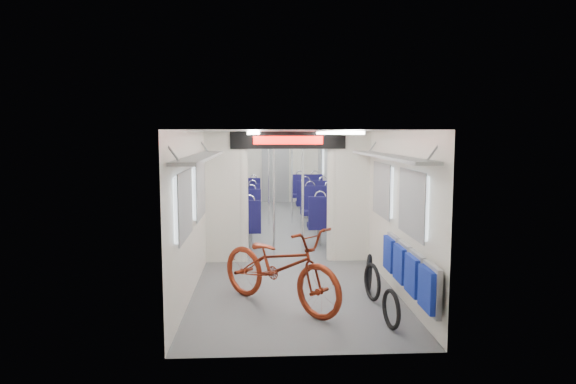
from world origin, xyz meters
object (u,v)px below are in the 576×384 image
object	(u,v)px
bike_hoop_a	(391,311)
stanchion_far_right	(292,178)
flip_bench	(408,269)
seat_bay_near_right	(325,211)
bike_hoop_b	(372,284)
bicycle	(280,266)
seat_bay_far_right	(311,194)
seat_bay_far_left	(245,196)
bike_hoop_c	(369,274)
seat_bay_near_left	(239,215)
stanchion_near_right	(303,194)
stanchion_far_left	(269,179)
stanchion_near_left	(274,195)

from	to	relation	value
bike_hoop_a	stanchion_far_right	bearing A→B (deg)	95.78
flip_bench	seat_bay_near_right	bearing A→B (deg)	94.83
bike_hoop_b	bicycle	bearing A→B (deg)	-172.14
seat_bay_far_right	stanchion_far_right	xyz separation A→B (m)	(-0.63, -1.66, 0.59)
seat_bay_far_left	stanchion_far_right	size ratio (longest dim) A/B	0.83
bike_hoop_b	seat_bay_far_right	bearing A→B (deg)	90.69
stanchion_far_right	bike_hoop_c	bearing A→B (deg)	-82.19
bike_hoop_b	seat_bay_near_left	size ratio (longest dim) A/B	0.25
stanchion_near_right	stanchion_far_left	distance (m)	3.38
bicycle	stanchion_near_right	size ratio (longest dim) A/B	0.90
flip_bench	stanchion_far_left	size ratio (longest dim) A/B	0.93
seat_bay_near_left	bicycle	bearing A→B (deg)	-80.61
bike_hoop_a	seat_bay_near_right	xyz separation A→B (m)	(-0.09, 5.43, 0.35)
stanchion_near_right	stanchion_far_left	xyz separation A→B (m)	(-0.58, 3.33, 0.00)
stanchion_near_right	seat_bay_near_left	bearing A→B (deg)	132.77
stanchion_far_right	seat_bay_far_left	bearing A→B (deg)	128.44
seat_bay_far_right	stanchion_far_left	distance (m)	2.20
seat_bay_near_right	stanchion_far_right	size ratio (longest dim) A/B	0.96
bike_hoop_c	seat_bay_far_right	bearing A→B (deg)	91.15
seat_bay_near_left	stanchion_far_right	size ratio (longest dim) A/B	0.91
flip_bench	bike_hoop_a	distance (m)	0.68
seat_bay_near_left	stanchion_far_right	world-z (taller)	stanchion_far_right
seat_bay_near_right	bike_hoop_b	bearing A→B (deg)	-88.79
bike_hoop_c	seat_bay_near_right	xyz separation A→B (m)	(-0.15, 3.95, 0.32)
bike_hoop_a	bike_hoop_b	distance (m)	1.03
bike_hoop_b	bike_hoop_c	bearing A→B (deg)	83.18
seat_bay_far_left	stanchion_near_right	size ratio (longest dim) A/B	0.83
bicycle	stanchion_near_right	world-z (taller)	stanchion_near_right
flip_bench	seat_bay_near_right	distance (m)	4.97
flip_bench	stanchion_far_left	world-z (taller)	stanchion_far_left
flip_bench	seat_bay_near_left	bearing A→B (deg)	116.41
bicycle	bike_hoop_c	bearing A→B (deg)	-18.28
stanchion_near_left	stanchion_far_right	bearing A→B (deg)	81.20
bike_hoop_b	seat_bay_far_right	xyz separation A→B (m)	(-0.09, 7.79, 0.33)
seat_bay_far_right	stanchion_far_right	size ratio (longest dim) A/B	0.97
bicycle	stanchion_far_right	distance (m)	6.35
bike_hoop_c	stanchion_near_right	xyz separation A→B (m)	(-0.78, 2.27, 0.91)
bike_hoop_c	stanchion_far_right	xyz separation A→B (m)	(-0.78, 5.67, 0.91)
bicycle	seat_bay_far_right	world-z (taller)	seat_bay_far_right
seat_bay_near_right	seat_bay_far_right	size ratio (longest dim) A/B	0.98
bike_hoop_b	seat_bay_near_right	xyz separation A→B (m)	(-0.09, 4.40, 0.32)
bike_hoop_c	stanchion_near_right	distance (m)	2.56
seat_bay_near_left	flip_bench	bearing A→B (deg)	-63.59
bicycle	stanchion_far_left	distance (m)	6.25
bicycle	stanchion_near_left	bearing A→B (deg)	46.25
stanchion_far_left	bike_hoop_a	bearing A→B (deg)	-79.50
seat_bay_near_left	seat_bay_far_right	world-z (taller)	seat_bay_far_right
bike_hoop_a	stanchion_near_right	distance (m)	3.93
bike_hoop_a	bike_hoop_c	world-z (taller)	bike_hoop_c
flip_bench	stanchion_near_left	bearing A→B (deg)	116.67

